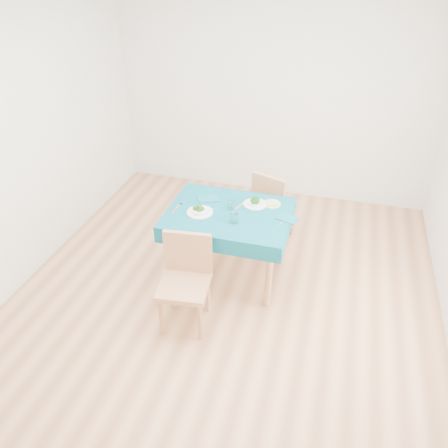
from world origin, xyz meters
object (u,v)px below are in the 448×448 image
(chair_far, at_px, (275,200))
(bowl_far, at_px, (255,202))
(table, at_px, (229,245))
(chair_near, at_px, (183,277))
(bowl_near, at_px, (200,209))
(side_plate, at_px, (272,204))

(chair_far, height_order, bowl_far, chair_far)
(table, height_order, chair_far, chair_far)
(chair_near, xyz_separation_m, chair_far, (0.50, 1.56, -0.04))
(bowl_near, bearing_deg, side_plate, 28.73)
(side_plate, bearing_deg, table, -145.14)
(chair_near, distance_m, chair_far, 1.64)
(bowl_far, bearing_deg, side_plate, 18.69)
(bowl_far, distance_m, side_plate, 0.17)
(bowl_near, height_order, side_plate, bowl_near)
(bowl_far, bearing_deg, bowl_near, -148.28)
(chair_far, xyz_separation_m, bowl_far, (-0.11, -0.61, 0.30))
(chair_near, distance_m, bowl_near, 0.72)
(table, distance_m, bowl_near, 0.50)
(bowl_far, bearing_deg, table, -136.03)
(bowl_far, height_order, side_plate, bowl_far)
(table, distance_m, chair_near, 0.79)
(chair_far, relative_size, bowl_near, 4.00)
(chair_near, bearing_deg, chair_far, 65.63)
(side_plate, bearing_deg, bowl_far, -161.31)
(chair_far, relative_size, side_plate, 5.56)
(table, xyz_separation_m, side_plate, (0.36, 0.25, 0.38))
(table, distance_m, chair_far, 0.88)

